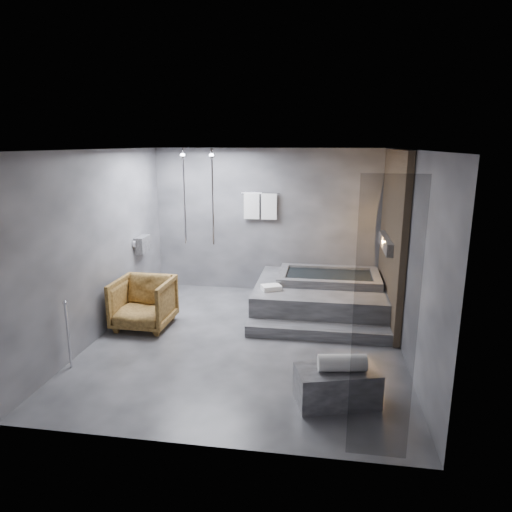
# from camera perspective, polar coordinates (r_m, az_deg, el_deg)

# --- Properties ---
(room) EXTENTS (5.00, 5.04, 2.82)m
(room) POSITION_cam_1_polar(r_m,az_deg,el_deg) (6.65, 2.50, 3.92)
(room) COLOR #323235
(room) RESTS_ON ground
(tub_deck) EXTENTS (2.20, 2.00, 0.50)m
(tub_deck) POSITION_cam_1_polar(r_m,az_deg,el_deg) (8.15, 7.94, -5.07)
(tub_deck) COLOR #37383A
(tub_deck) RESTS_ON ground
(tub_step) EXTENTS (2.20, 0.36, 0.18)m
(tub_step) POSITION_cam_1_polar(r_m,az_deg,el_deg) (7.11, 7.71, -9.36)
(tub_step) COLOR #37383A
(tub_step) RESTS_ON ground
(concrete_bench) EXTENTS (1.02, 0.74, 0.41)m
(concrete_bench) POSITION_cam_1_polar(r_m,az_deg,el_deg) (5.47, 10.06, -15.65)
(concrete_bench) COLOR #373739
(concrete_bench) RESTS_ON ground
(driftwood_chair) EXTENTS (0.88, 0.91, 0.81)m
(driftwood_chair) POSITION_cam_1_polar(r_m,az_deg,el_deg) (7.54, -13.88, -5.71)
(driftwood_chair) COLOR #493012
(driftwood_chair) RESTS_ON ground
(rolled_towel) EXTENTS (0.56, 0.28, 0.19)m
(rolled_towel) POSITION_cam_1_polar(r_m,az_deg,el_deg) (5.30, 10.72, -12.98)
(rolled_towel) COLOR white
(rolled_towel) RESTS_ON concrete_bench
(deck_towel) EXTENTS (0.38, 0.34, 0.08)m
(deck_towel) POSITION_cam_1_polar(r_m,az_deg,el_deg) (7.63, 1.91, -3.96)
(deck_towel) COLOR white
(deck_towel) RESTS_ON tub_deck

